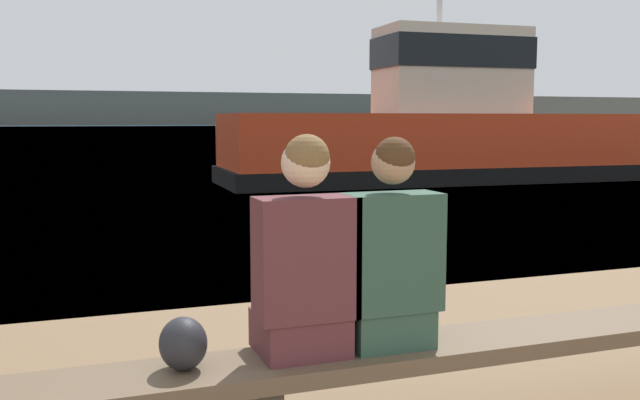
# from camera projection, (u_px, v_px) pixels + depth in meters

# --- Properties ---
(water_surface) EXTENTS (240.00, 240.00, 0.00)m
(water_surface) POSITION_uv_depth(u_px,v_px,m) (63.00, 128.00, 117.80)
(water_surface) COLOR #386084
(water_surface) RESTS_ON ground
(far_shoreline) EXTENTS (600.00, 12.00, 8.67)m
(far_shoreline) POSITION_uv_depth(u_px,v_px,m) (61.00, 108.00, 183.46)
(far_shoreline) COLOR #4C4C42
(far_shoreline) RESTS_ON ground
(bench_main) EXTENTS (8.99, 0.43, 0.49)m
(bench_main) POSITION_uv_depth(u_px,v_px,m) (259.00, 378.00, 3.18)
(bench_main) COLOR brown
(bench_main) RESTS_ON ground
(person_left) EXTENTS (0.45, 0.40, 1.01)m
(person_left) POSITION_uv_depth(u_px,v_px,m) (304.00, 261.00, 3.19)
(person_left) COLOR #56282D
(person_left) RESTS_ON bench_main
(person_right) EXTENTS (0.45, 0.39, 1.00)m
(person_right) POSITION_uv_depth(u_px,v_px,m) (390.00, 259.00, 3.34)
(person_right) COLOR #2D4C3D
(person_right) RESTS_ON bench_main
(shopping_bag) EXTENTS (0.21, 0.23, 0.23)m
(shopping_bag) POSITION_uv_depth(u_px,v_px,m) (183.00, 344.00, 3.06)
(shopping_bag) COLOR #232328
(shopping_bag) RESTS_ON bench_main
(tugboat_red) EXTENTS (10.67, 3.40, 6.40)m
(tugboat_red) POSITION_uv_depth(u_px,v_px,m) (436.00, 133.00, 17.83)
(tugboat_red) COLOR red
(tugboat_red) RESTS_ON water_surface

